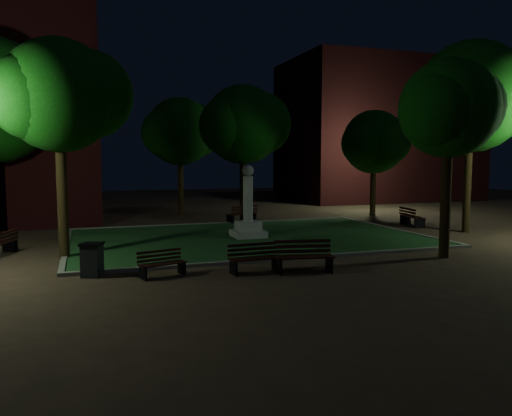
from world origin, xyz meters
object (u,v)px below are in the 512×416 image
(monument, at_px, (248,217))
(bench_far_side, at_px, (242,215))
(bench_near_right, at_px, (304,257))
(bench_west_near, at_px, (162,264))
(bench_left_side, at_px, (2,244))
(trash_bin, at_px, (92,260))
(bench_right_side, at_px, (411,218))
(bench_near_left, at_px, (254,259))

(monument, bearing_deg, bench_far_side, 75.27)
(bench_near_right, xyz_separation_m, bench_west_near, (-4.28, 0.88, -0.10))
(bench_left_side, relative_size, trash_bin, 1.69)
(bench_west_near, relative_size, bench_right_side, 0.82)
(bench_west_near, bearing_deg, bench_right_side, 11.02)
(bench_right_side, bearing_deg, bench_far_side, 71.49)
(monument, height_order, trash_bin, monument)
(bench_right_side, bearing_deg, bench_left_side, 104.40)
(bench_west_near, xyz_separation_m, bench_left_side, (-5.07, 5.28, 0.05))
(bench_west_near, bearing_deg, trash_bin, 145.59)
(bench_near_left, xyz_separation_m, bench_near_right, (1.47, -0.50, 0.05))
(monument, relative_size, bench_left_side, 1.84)
(bench_near_right, relative_size, bench_left_side, 1.09)
(monument, bearing_deg, bench_right_side, 7.03)
(bench_west_near, relative_size, trash_bin, 1.48)
(bench_near_left, bearing_deg, trash_bin, 164.39)
(bench_west_near, xyz_separation_m, trash_bin, (-1.98, 0.66, 0.15))
(bench_left_side, xyz_separation_m, bench_far_side, (11.18, 6.10, 0.04))
(bench_right_side, distance_m, trash_bin, 17.46)
(bench_left_side, relative_size, bench_far_side, 0.91)
(bench_left_side, height_order, bench_right_side, bench_right_side)
(monument, height_order, bench_near_right, monument)
(bench_left_side, bearing_deg, trash_bin, 52.63)
(monument, distance_m, bench_right_side, 9.56)
(bench_near_right, distance_m, trash_bin, 6.45)
(bench_far_side, relative_size, trash_bin, 1.85)
(trash_bin, bearing_deg, bench_near_right, -13.77)
(bench_near_right, distance_m, bench_right_side, 12.81)
(bench_right_side, xyz_separation_m, bench_far_side, (-8.08, 4.13, 0.00))
(bench_left_side, xyz_separation_m, bench_right_side, (19.25, 1.97, 0.04))
(bench_near_left, relative_size, bench_near_right, 0.87)
(bench_near_left, xyz_separation_m, bench_left_side, (-7.88, 5.66, 0.00))
(bench_right_side, relative_size, bench_far_side, 0.98)
(trash_bin, bearing_deg, bench_near_left, -12.24)
(bench_near_left, bearing_deg, bench_left_side, 140.93)
(monument, relative_size, bench_far_side, 1.68)
(monument, xyz_separation_m, bench_near_left, (-1.90, -6.47, -0.54))
(bench_west_near, distance_m, bench_far_side, 12.91)
(bench_west_near, xyz_separation_m, bench_far_side, (6.10, 11.38, 0.09))
(bench_west_near, bearing_deg, bench_left_side, 117.78)
(bench_near_left, relative_size, bench_right_side, 0.89)
(bench_near_right, height_order, bench_far_side, bench_near_right)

